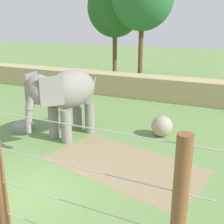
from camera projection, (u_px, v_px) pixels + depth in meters
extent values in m
plane|color=#6B8E4C|center=(31.00, 193.00, 9.21)|extent=(120.00, 120.00, 0.00)
cube|color=#937F5B|center=(124.00, 164.00, 11.12)|extent=(6.77, 4.60, 0.01)
cube|color=tan|center=(153.00, 87.00, 20.76)|extent=(36.00, 1.80, 1.64)
cylinder|color=gray|center=(66.00, 126.00, 12.98)|extent=(0.50, 0.50, 1.59)
cylinder|color=gray|center=(54.00, 122.00, 13.49)|extent=(0.50, 0.50, 1.59)
cylinder|color=gray|center=(90.00, 117.00, 14.20)|extent=(0.50, 0.50, 1.59)
cylinder|color=gray|center=(77.00, 114.00, 14.71)|extent=(0.50, 0.50, 1.59)
ellipsoid|color=gray|center=(71.00, 89.00, 13.37)|extent=(2.21, 3.23, 1.82)
ellipsoid|color=gray|center=(39.00, 90.00, 11.88)|extent=(1.47, 1.37, 1.31)
cube|color=gray|center=(52.00, 91.00, 11.57)|extent=(0.72, 0.88, 1.25)
cube|color=gray|center=(31.00, 87.00, 12.36)|extent=(0.33, 1.02, 1.25)
cylinder|color=gray|center=(31.00, 103.00, 11.66)|extent=(0.48, 0.62, 0.71)
cylinder|color=gray|center=(29.00, 115.00, 11.70)|extent=(0.38, 0.46, 0.67)
cylinder|color=gray|center=(28.00, 126.00, 11.78)|extent=(0.28, 0.28, 0.62)
cylinder|color=gray|center=(94.00, 86.00, 14.64)|extent=(0.19, 0.36, 0.91)
sphere|color=tan|center=(162.00, 126.00, 13.78)|extent=(1.05, 1.05, 1.05)
cylinder|color=brown|center=(1.00, 192.00, 5.87)|extent=(0.24, 0.24, 3.94)
cylinder|color=gray|center=(24.00, 127.00, 14.64)|extent=(1.10, 1.10, 0.35)
cylinder|color=#38607A|center=(23.00, 124.00, 14.60)|extent=(1.01, 1.01, 0.02)
cylinder|color=brown|center=(115.00, 55.00, 28.11)|extent=(0.44, 0.44, 4.58)
ellipsoid|color=#235B23|center=(115.00, 8.00, 26.73)|extent=(5.29, 5.29, 5.56)
cylinder|color=brown|center=(141.00, 55.00, 25.76)|extent=(0.44, 0.44, 5.26)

